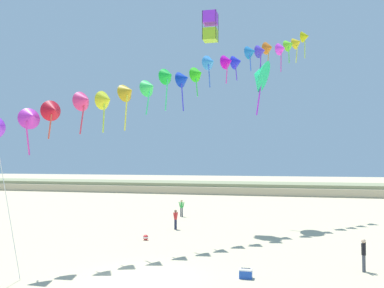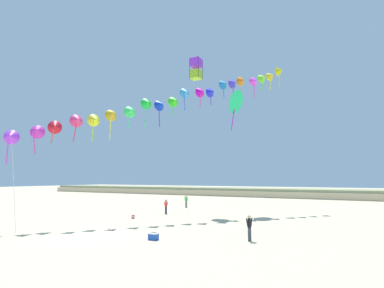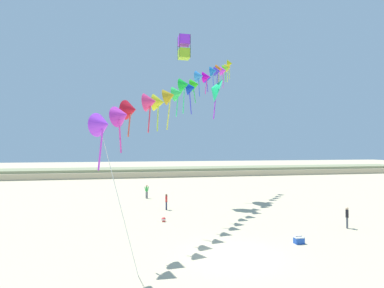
{
  "view_description": "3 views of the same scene",
  "coord_description": "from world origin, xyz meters",
  "views": [
    {
      "loc": [
        6.74,
        -17.5,
        5.34
      ],
      "look_at": [
        -0.92,
        13.06,
        6.6
      ],
      "focal_mm": 38.0,
      "sensor_mm": 36.0,
      "label": 1
    },
    {
      "loc": [
        15.74,
        -14.5,
        3.8
      ],
      "look_at": [
        2.49,
        10.01,
        6.98
      ],
      "focal_mm": 28.0,
      "sensor_mm": 36.0,
      "label": 2
    },
    {
      "loc": [
        -5.56,
        -15.52,
        5.81
      ],
      "look_at": [
        0.49,
        13.52,
        6.26
      ],
      "focal_mm": 28.0,
      "sensor_mm": 36.0,
      "label": 3
    }
  ],
  "objects": [
    {
      "name": "beach_cooler",
      "position": [
        4.58,
        1.11,
        0.21
      ],
      "size": [
        0.58,
        0.41,
        0.46
      ],
      "color": "blue",
      "rests_on": "ground"
    },
    {
      "name": "large_kite_mid_trail",
      "position": [
        0.04,
        15.56,
        16.57
      ],
      "size": [
        1.2,
        1.2,
        2.45
      ],
      "color": "#91C625"
    },
    {
      "name": "ground_plane",
      "position": [
        0.0,
        0.0,
        0.0
      ],
      "size": [
        240.0,
        240.0,
        0.0
      ],
      "primitive_type": "plane",
      "color": "beige"
    },
    {
      "name": "person_near_right",
      "position": [
        -2.15,
        12.75,
        0.87
      ],
      "size": [
        0.3,
        0.51,
        1.51
      ],
      "color": "#282D4C",
      "rests_on": "ground"
    },
    {
      "name": "person_mid_center",
      "position": [
        -3.61,
        19.72,
        0.92
      ],
      "size": [
        0.56,
        0.22,
        1.59
      ],
      "color": "#474C56",
      "rests_on": "ground"
    },
    {
      "name": "beach_ball",
      "position": [
        -2.91,
        8.26,
        0.18
      ],
      "size": [
        0.36,
        0.36,
        0.36
      ],
      "color": "red",
      "rests_on": "ground"
    },
    {
      "name": "kite_banner_string",
      "position": [
        0.6,
        11.18,
        12.05
      ],
      "size": [
        15.93,
        26.58,
        18.17
      ],
      "color": "#A737F0"
    },
    {
      "name": "large_kite_low_lead",
      "position": [
        3.92,
        17.25,
        12.57
      ],
      "size": [
        2.2,
        2.98,
        4.86
      ],
      "color": "#1ADA78"
    },
    {
      "name": "person_near_left",
      "position": [
        9.95,
        3.55,
        0.91
      ],
      "size": [
        0.32,
        0.52,
        1.57
      ],
      "color": "#474C56",
      "rests_on": "ground"
    },
    {
      "name": "dune_ridge",
      "position": [
        0.0,
        48.89,
        0.83
      ],
      "size": [
        120.0,
        10.28,
        1.67
      ],
      "color": "#BFAE8B",
      "rests_on": "ground"
    }
  ]
}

